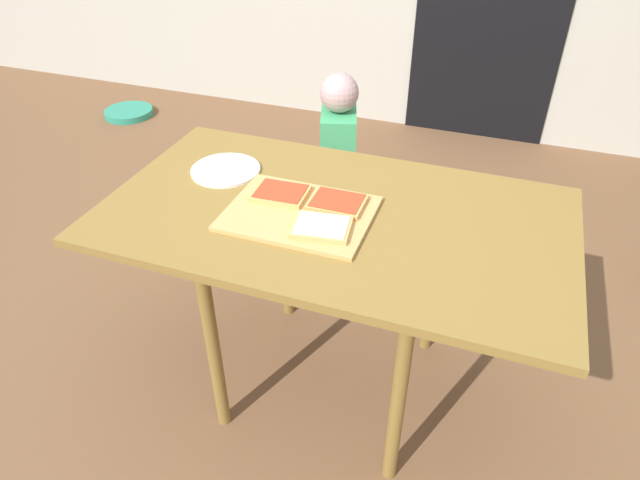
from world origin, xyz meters
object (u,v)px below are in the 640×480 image
at_px(pizza_slice_far_right, 336,202).
at_px(child_left, 338,167).
at_px(pizza_slice_near_right, 321,227).
at_px(garden_hose_coil, 129,112).
at_px(cutting_board, 299,213).
at_px(pizza_slice_far_left, 281,193).
at_px(dining_table, 334,232).
at_px(plate_white_left, 226,170).

height_order(pizza_slice_far_right, child_left, child_left).
bearing_deg(pizza_slice_far_right, pizza_slice_near_right, -89.49).
distance_m(child_left, garden_hose_coil, 2.32).
xyz_separation_m(cutting_board, pizza_slice_near_right, (0.09, -0.07, 0.02)).
relative_size(pizza_slice_far_right, child_left, 0.18).
bearing_deg(pizza_slice_far_left, dining_table, -4.32).
bearing_deg(cutting_board, garden_hose_coil, 138.32).
xyz_separation_m(dining_table, pizza_slice_far_right, (-0.00, 0.02, 0.09)).
bearing_deg(plate_white_left, dining_table, -15.14).
distance_m(cutting_board, pizza_slice_far_left, 0.11).
bearing_deg(cutting_board, pizza_slice_far_right, 38.28).
bearing_deg(cutting_board, dining_table, 28.36).
distance_m(cutting_board, pizza_slice_near_right, 0.11).
relative_size(pizza_slice_far_left, pizza_slice_near_right, 0.94).
xyz_separation_m(pizza_slice_near_right, child_left, (-0.21, 0.79, -0.26)).
height_order(child_left, garden_hose_coil, child_left).
xyz_separation_m(dining_table, cutting_board, (-0.09, -0.05, 0.08)).
bearing_deg(dining_table, child_left, 107.26).
distance_m(dining_table, child_left, 0.73).
height_order(cutting_board, child_left, child_left).
bearing_deg(garden_hose_coil, plate_white_left, -43.91).
height_order(pizza_slice_far_right, plate_white_left, pizza_slice_far_right).
height_order(cutting_board, garden_hose_coil, cutting_board).
xyz_separation_m(pizza_slice_far_left, pizza_slice_near_right, (0.18, -0.13, 0.00)).
bearing_deg(plate_white_left, pizza_slice_far_right, -12.52).
bearing_deg(garden_hose_coil, pizza_slice_far_left, -41.88).
distance_m(dining_table, pizza_slice_near_right, 0.15).
relative_size(cutting_board, pizza_slice_far_left, 2.52).
relative_size(dining_table, pizza_slice_near_right, 7.80).
bearing_deg(pizza_slice_far_right, dining_table, -82.79).
relative_size(dining_table, cutting_board, 3.28).
distance_m(pizza_slice_far_right, pizza_slice_near_right, 0.14).
bearing_deg(dining_table, pizza_slice_far_left, 175.68).
xyz_separation_m(cutting_board, garden_hose_coil, (-2.08, 1.86, -0.73)).
height_order(dining_table, garden_hose_coil, dining_table).
distance_m(dining_table, plate_white_left, 0.44).
bearing_deg(cutting_board, pizza_slice_far_left, 143.46).
height_order(pizza_slice_far_left, garden_hose_coil, pizza_slice_far_left).
bearing_deg(child_left, pizza_slice_near_right, -75.21).
bearing_deg(pizza_slice_far_left, pizza_slice_near_right, -36.15).
bearing_deg(garden_hose_coil, dining_table, -39.69).
xyz_separation_m(dining_table, child_left, (-0.21, 0.68, -0.16)).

